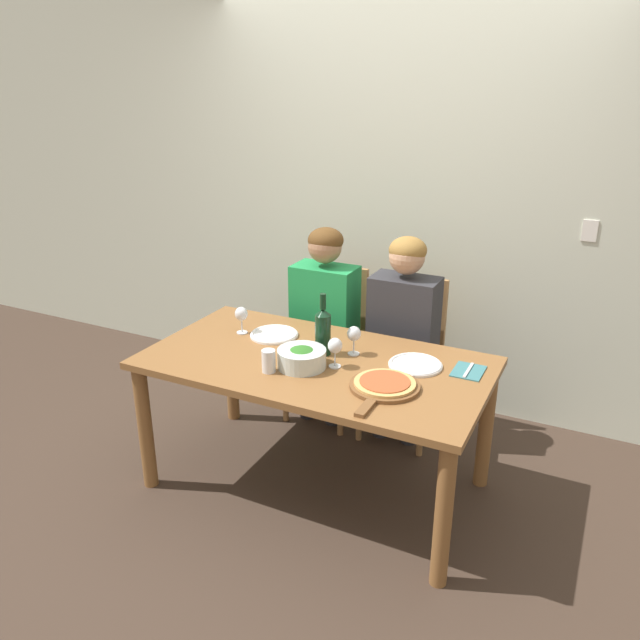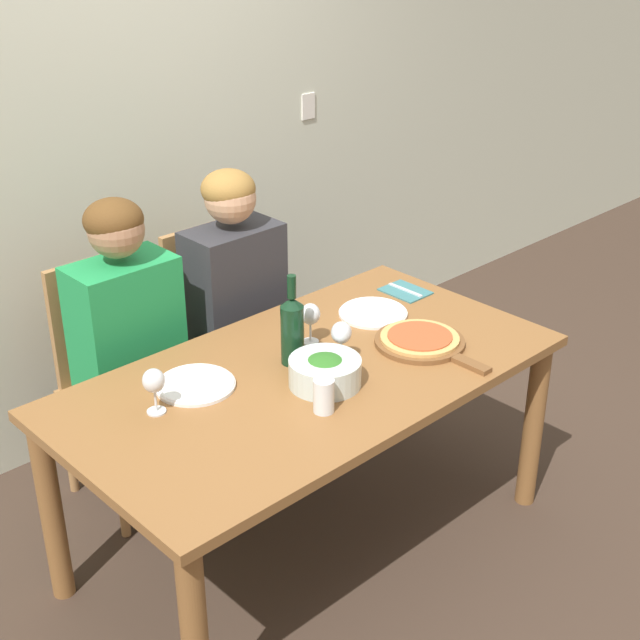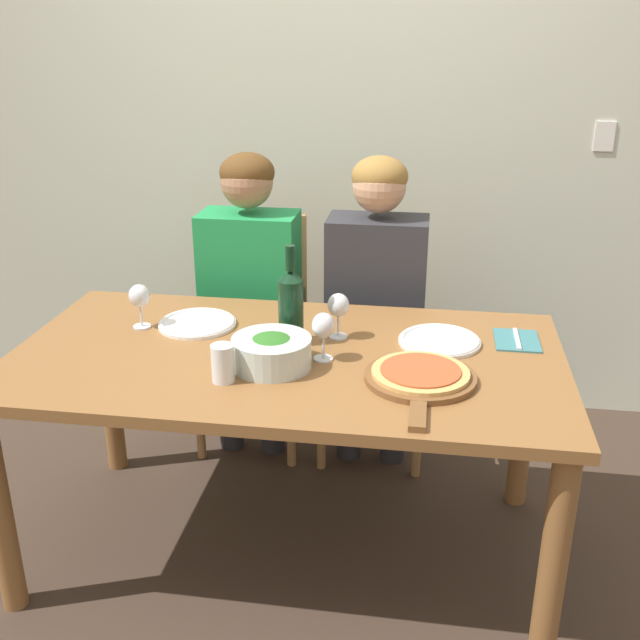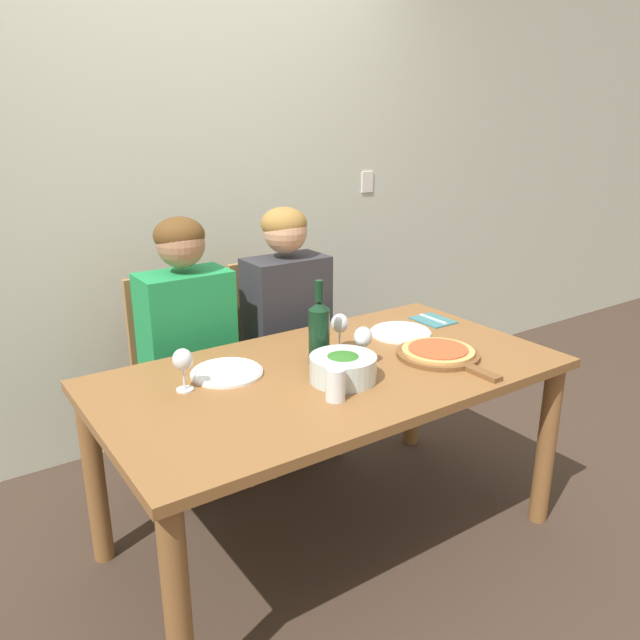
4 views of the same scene
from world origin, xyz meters
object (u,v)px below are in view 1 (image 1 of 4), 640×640
object	(u,v)px
chair_left	(331,337)
person_man	(403,322)
dinner_plate_left	(274,334)
water_tumbler	(269,361)
pizza_on_board	(384,385)
wine_glass_left	(241,315)
dinner_plate_right	(415,365)
wine_glass_centre	(335,347)
chair_right	(407,352)
broccoli_bowl	(302,358)
fork_on_napkin	(468,371)
wine_glass_right	(354,335)
person_woman	(324,308)
wine_bottle	(324,331)

from	to	relation	value
chair_left	person_man	xyz separation A→B (m)	(0.50, -0.11, 0.23)
dinner_plate_left	water_tumbler	distance (m)	0.44
pizza_on_board	wine_glass_left	xyz separation A→B (m)	(-0.93, 0.27, 0.09)
chair_left	water_tumbler	world-z (taller)	chair_left
dinner_plate_right	wine_glass_centre	bearing A→B (deg)	-152.78
dinner_plate_right	chair_right	bearing A→B (deg)	111.33
broccoli_bowl	fork_on_napkin	xyz separation A→B (m)	(0.74, 0.30, -0.04)
pizza_on_board	wine_glass_centre	size ratio (longest dim) A/B	3.04
dinner_plate_left	wine_glass_left	bearing A→B (deg)	-166.89
dinner_plate_left	pizza_on_board	size ratio (longest dim) A/B	0.57
chair_right	person_man	xyz separation A→B (m)	(0.00, -0.11, 0.23)
water_tumbler	wine_glass_right	bearing A→B (deg)	52.20
chair_right	dinner_plate_left	bearing A→B (deg)	-133.10
person_woman	wine_glass_centre	size ratio (longest dim) A/B	8.15
person_woman	broccoli_bowl	world-z (taller)	person_woman
wine_glass_centre	person_woman	bearing A→B (deg)	120.00
wine_glass_left	fork_on_napkin	xyz separation A→B (m)	(1.23, 0.07, -0.10)
wine_bottle	person_woman	bearing A→B (deg)	116.16
wine_glass_centre	person_man	bearing A→B (deg)	81.60
chair_left	wine_bottle	size ratio (longest dim) A/B	2.95
chair_right	wine_glass_centre	distance (m)	0.88
wine_bottle	water_tumbler	distance (m)	0.34
wine_glass_right	wine_glass_centre	world-z (taller)	same
chair_left	wine_glass_centre	bearing A→B (deg)	-63.61
dinner_plate_right	wine_glass_left	world-z (taller)	wine_glass_left
wine_glass_right	person_woman	bearing A→B (deg)	129.25
person_man	chair_left	bearing A→B (deg)	167.28
water_tumbler	fork_on_napkin	world-z (taller)	water_tumbler
dinner_plate_right	wine_glass_left	bearing A→B (deg)	-179.13
wine_bottle	fork_on_napkin	distance (m)	0.73
chair_right	wine_glass_centre	size ratio (longest dim) A/B	6.28
fork_on_napkin	pizza_on_board	bearing A→B (deg)	-131.28
chair_left	wine_glass_left	bearing A→B (deg)	-110.39
person_woman	pizza_on_board	bearing A→B (deg)	-49.01
wine_glass_right	wine_glass_centre	distance (m)	0.18
person_man	fork_on_napkin	distance (m)	0.67
wine_glass_left	chair_right	bearing A→B (deg)	40.92
person_man	wine_glass_left	xyz separation A→B (m)	(-0.74, -0.53, 0.09)
pizza_on_board	wine_glass_right	size ratio (longest dim) A/B	3.04
dinner_plate_right	fork_on_napkin	world-z (taller)	dinner_plate_right
person_man	pizza_on_board	xyz separation A→B (m)	(0.19, -0.80, 0.00)
chair_left	water_tumbler	bearing A→B (deg)	-81.95
chair_left	dinner_plate_right	world-z (taller)	chair_left
fork_on_napkin	person_woman	bearing A→B (deg)	155.19
dinner_plate_left	dinner_plate_right	bearing A→B (deg)	-1.89
wine_bottle	dinner_plate_right	size ratio (longest dim) A/B	1.23
water_tumbler	wine_glass_centre	bearing A→B (deg)	35.72
broccoli_bowl	water_tumbler	size ratio (longest dim) A/B	2.15
chair_left	chair_right	world-z (taller)	same
chair_left	wine_glass_left	xyz separation A→B (m)	(-0.24, -0.64, 0.33)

